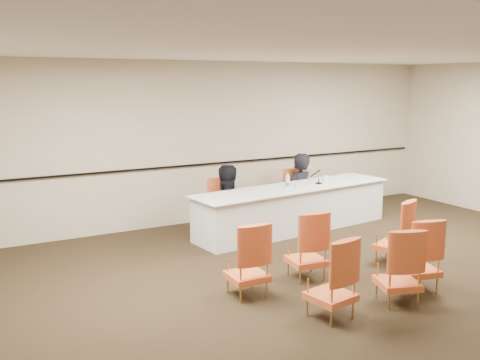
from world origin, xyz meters
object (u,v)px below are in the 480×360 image
(panelist_second, at_px, (225,214))
(coffee_cup, at_px, (325,180))
(water_bottle, at_px, (288,181))
(drinking_glass, at_px, (298,185))
(microphone, at_px, (319,176))
(aud_chair_front_left, at_px, (247,259))
(panelist_main_chair, at_px, (299,194))
(aud_chair_front_right, at_px, (394,231))
(panel_table, at_px, (294,208))
(aud_chair_back_mid, at_px, (398,265))
(panelist_second_chair, at_px, (225,206))
(aud_chair_back_right, at_px, (418,253))
(aud_chair_back_left, at_px, (331,277))
(aud_chair_front_mid, at_px, (307,244))
(panelist_main, at_px, (299,199))

(panelist_second, distance_m, coffee_cup, 1.95)
(water_bottle, distance_m, drinking_glass, 0.20)
(microphone, height_order, aud_chair_front_left, microphone)
(panelist_main_chair, distance_m, aud_chair_front_right, 2.82)
(microphone, height_order, drinking_glass, microphone)
(panel_table, height_order, aud_chair_back_mid, aud_chair_back_mid)
(aud_chair_back_mid, bearing_deg, drinking_glass, 96.69)
(panelist_main_chair, height_order, aud_chair_front_right, same)
(aud_chair_back_mid, bearing_deg, panelist_second, 116.35)
(panelist_second, relative_size, aud_chair_front_right, 1.86)
(panel_table, xyz_separation_m, microphone, (0.54, 0.01, 0.55))
(panelist_second, relative_size, water_bottle, 7.03)
(coffee_cup, relative_size, aud_chair_front_left, 0.15)
(panelist_second_chair, distance_m, water_bottle, 1.18)
(microphone, bearing_deg, aud_chair_back_right, -120.44)
(water_bottle, height_order, aud_chair_back_left, water_bottle)
(panelist_second, bearing_deg, aud_chair_back_right, 109.75)
(coffee_cup, xyz_separation_m, aud_chair_front_mid, (-1.89, -2.06, -0.38))
(coffee_cup, bearing_deg, panelist_second_chair, 165.60)
(microphone, height_order, water_bottle, microphone)
(panelist_second_chair, xyz_separation_m, coffee_cup, (1.82, -0.47, 0.38))
(aud_chair_back_right, bearing_deg, coffee_cup, 88.80)
(drinking_glass, bearing_deg, aud_chair_front_right, -83.27)
(panelist_main_chair, bearing_deg, coffee_cup, -85.29)
(panelist_second_chair, xyz_separation_m, water_bottle, (0.99, -0.48, 0.44))
(drinking_glass, distance_m, aud_chair_front_mid, 2.38)
(microphone, xyz_separation_m, aud_chair_front_right, (-0.27, -2.17, -0.47))
(panelist_second_chair, distance_m, aud_chair_back_left, 3.69)
(panelist_second, height_order, aud_chair_back_left, panelist_second)
(panel_table, xyz_separation_m, aud_chair_back_left, (-1.70, -3.19, 0.08))
(panel_table, distance_m, aud_chair_back_left, 3.61)
(drinking_glass, height_order, aud_chair_back_left, aud_chair_back_left)
(aud_chair_back_left, bearing_deg, drinking_glass, 51.82)
(panelist_main_chair, bearing_deg, aud_chair_front_right, -101.81)
(panel_table, height_order, coffee_cup, coffee_cup)
(panelist_main, relative_size, aud_chair_front_mid, 1.90)
(microphone, distance_m, water_bottle, 0.69)
(aud_chair_front_left, bearing_deg, aud_chair_front_right, 2.10)
(panelist_main, bearing_deg, aud_chair_back_right, 60.67)
(aud_chair_front_mid, bearing_deg, panelist_second_chair, 96.39)
(panel_table, bearing_deg, aud_chair_front_left, -141.44)
(water_bottle, height_order, aud_chair_back_right, water_bottle)
(panel_table, relative_size, coffee_cup, 27.58)
(aud_chair_back_left, bearing_deg, coffee_cup, 43.99)
(aud_chair_back_right, bearing_deg, aud_chair_front_left, 171.29)
(water_bottle, bearing_deg, panelist_main, 42.97)
(aud_chair_back_right, bearing_deg, drinking_glass, 100.56)
(panelist_main, height_order, aud_chair_front_mid, panelist_main)
(panelist_second_chair, bearing_deg, aud_chair_front_mid, -97.79)
(aud_chair_front_right, bearing_deg, coffee_cup, 57.86)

